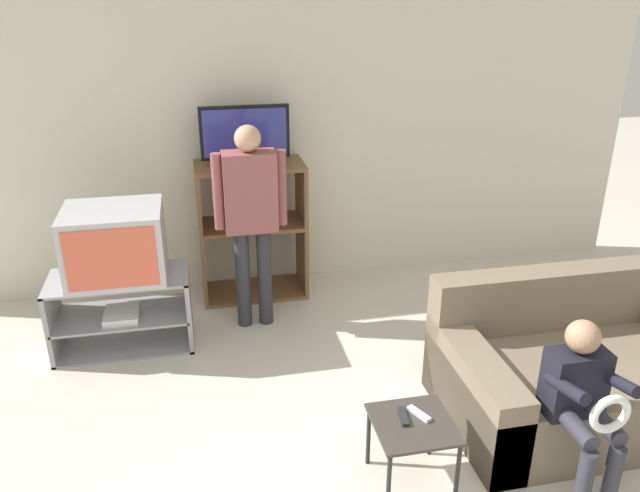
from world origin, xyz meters
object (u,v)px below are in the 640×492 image
at_px(media_shelf, 252,229).
at_px(remote_control_white, 419,414).
at_px(snack_table, 413,431).
at_px(television_main, 115,243).
at_px(television_flat, 245,136).
at_px(person_standing_adult, 251,209).
at_px(remote_control_black, 403,416).
at_px(tv_stand, 123,312).
at_px(couch, 576,373).
at_px(person_seated_child, 583,397).

distance_m(media_shelf, remote_control_white, 2.41).
relative_size(snack_table, remote_control_white, 2.85).
relative_size(television_main, television_flat, 0.95).
distance_m(remote_control_white, person_standing_adult, 2.00).
relative_size(remote_control_black, person_standing_adult, 0.09).
distance_m(tv_stand, person_standing_adult, 1.18).
bearing_deg(television_flat, remote_control_black, -76.89).
height_order(couch, person_seated_child, person_seated_child).
height_order(television_flat, remote_control_black, television_flat).
relative_size(television_main, snack_table, 1.62).
xyz_separation_m(remote_control_black, couch, (1.22, 0.33, -0.13)).
bearing_deg(couch, media_shelf, 131.18).
bearing_deg(television_main, person_seated_child, -39.28).
xyz_separation_m(snack_table, remote_control_white, (0.05, 0.05, 0.06)).
height_order(snack_table, remote_control_black, remote_control_black).
bearing_deg(television_main, television_flat, 32.99).
distance_m(remote_control_white, person_seated_child, 0.81).
bearing_deg(snack_table, television_flat, 103.76).
relative_size(tv_stand, remote_control_black, 6.75).
xyz_separation_m(remote_control_white, person_standing_adult, (-0.66, 1.80, 0.54)).
height_order(snack_table, person_seated_child, person_seated_child).
xyz_separation_m(snack_table, remote_control_black, (-0.04, 0.05, 0.06)).
bearing_deg(tv_stand, person_standing_adult, 7.35).
distance_m(person_standing_adult, person_seated_child, 2.52).
bearing_deg(couch, remote_control_white, -163.98).
bearing_deg(media_shelf, remote_control_white, -75.26).
bearing_deg(remote_control_black, couch, 23.02).
xyz_separation_m(television_flat, couch, (1.77, -2.01, -1.09)).
distance_m(tv_stand, television_flat, 1.61).
xyz_separation_m(television_main, remote_control_white, (1.62, -1.70, -0.40)).
xyz_separation_m(tv_stand, television_main, (0.01, 0.02, 0.53)).
height_order(television_flat, person_standing_adult, television_flat).
height_order(media_shelf, snack_table, media_shelf).
bearing_deg(remote_control_black, remote_control_white, 11.07).
bearing_deg(snack_table, television_main, 131.90).
height_order(remote_control_black, couch, couch).
xyz_separation_m(television_main, media_shelf, (1.00, 0.63, -0.22)).
distance_m(television_flat, remote_control_black, 2.59).
relative_size(media_shelf, remote_control_black, 7.92).
xyz_separation_m(remote_control_black, person_seated_child, (0.85, -0.24, 0.17)).
bearing_deg(television_main, snack_table, -48.10).
bearing_deg(remote_control_black, person_seated_child, -7.95).
bearing_deg(snack_table, media_shelf, 103.37).
bearing_deg(remote_control_white, tv_stand, 108.39).
distance_m(tv_stand, media_shelf, 1.24).
xyz_separation_m(tv_stand, person_standing_adult, (0.97, 0.12, 0.67)).
bearing_deg(remote_control_black, tv_stand, 140.35).
xyz_separation_m(remote_control_black, person_standing_adult, (-0.57, 1.81, 0.54)).
xyz_separation_m(tv_stand, media_shelf, (1.02, 0.65, 0.31)).
relative_size(person_standing_adult, person_seated_child, 1.65).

